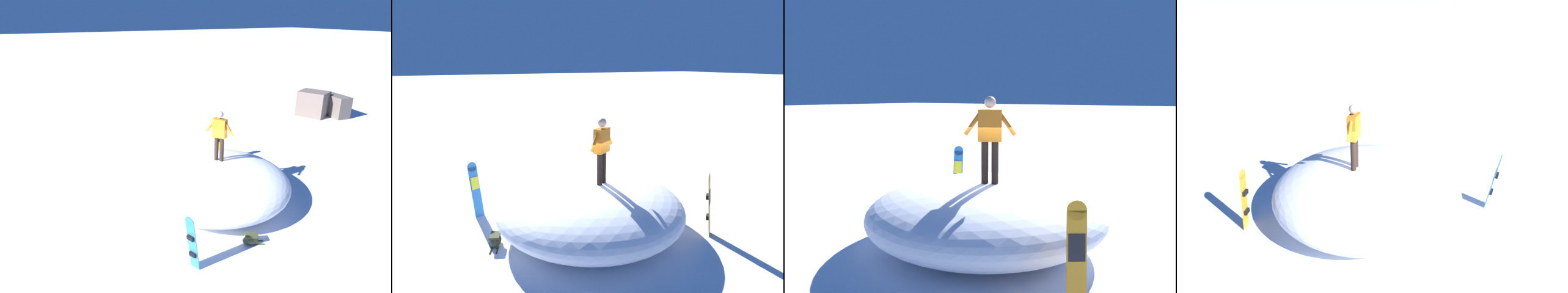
# 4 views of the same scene
# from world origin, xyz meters

# --- Properties ---
(ground) EXTENTS (240.00, 240.00, 0.00)m
(ground) POSITION_xyz_m (0.00, 0.00, 0.00)
(ground) COLOR white
(snow_mound) EXTENTS (5.84, 5.91, 1.37)m
(snow_mound) POSITION_xyz_m (-0.15, 0.57, 0.69)
(snow_mound) COLOR white
(snow_mound) RESTS_ON ground
(snowboarder_standing) EXTENTS (0.95, 0.59, 1.72)m
(snowboarder_standing) POSITION_xyz_m (-0.38, 0.78, 2.37)
(snowboarder_standing) COLOR black
(snowboarder_standing) RESTS_ON snow_mound
(snowboard_primary_upright) EXTENTS (0.35, 0.33, 1.64)m
(snowboard_primary_upright) POSITION_xyz_m (2.41, -1.74, 0.85)
(snowboard_primary_upright) COLOR #2672BF
(snowboard_primary_upright) RESTS_ON ground
(snowboard_secondary_upright) EXTENTS (0.32, 0.30, 1.71)m
(snowboard_secondary_upright) POSITION_xyz_m (-2.76, 2.25, 0.88)
(snowboard_secondary_upright) COLOR orange
(snowboard_secondary_upright) RESTS_ON ground
(backpack_near) EXTENTS (0.44, 0.65, 0.32)m
(backpack_near) POSITION_xyz_m (2.30, 0.18, 0.16)
(backpack_near) COLOR #383D23
(backpack_near) RESTS_ON ground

